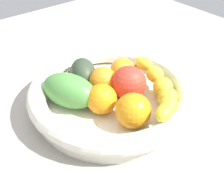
# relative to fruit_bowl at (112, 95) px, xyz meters

# --- Properties ---
(kitchen_counter) EXTENTS (1.20, 1.20, 0.03)m
(kitchen_counter) POSITION_rel_fruit_bowl_xyz_m (0.00, 0.00, -0.05)
(kitchen_counter) COLOR #9D968D
(kitchen_counter) RESTS_ON ground
(fruit_bowl) EXTENTS (0.34, 0.34, 0.06)m
(fruit_bowl) POSITION_rel_fruit_bowl_xyz_m (0.00, 0.00, 0.00)
(fruit_bowl) COLOR silver
(fruit_bowl) RESTS_ON kitchen_counter
(banana_draped_left) EXTENTS (0.13, 0.19, 0.05)m
(banana_draped_left) POSITION_rel_fruit_bowl_xyz_m (-0.07, 0.07, 0.02)
(banana_draped_left) COLOR yellow
(banana_draped_left) RESTS_ON fruit_bowl
(orange_front) EXTENTS (0.06, 0.06, 0.06)m
(orange_front) POSITION_rel_fruit_bowl_xyz_m (-0.06, -0.04, 0.02)
(orange_front) COLOR orange
(orange_front) RESTS_ON fruit_bowl
(orange_mid_left) EXTENTS (0.06, 0.06, 0.06)m
(orange_mid_left) POSITION_rel_fruit_bowl_xyz_m (0.00, -0.03, 0.02)
(orange_mid_left) COLOR orange
(orange_mid_left) RESTS_ON fruit_bowl
(orange_mid_right) EXTENTS (0.06, 0.06, 0.06)m
(orange_mid_right) POSITION_rel_fruit_bowl_xyz_m (0.04, 0.02, 0.02)
(orange_mid_right) COLOR orange
(orange_mid_right) RESTS_ON fruit_bowl
(orange_rear) EXTENTS (0.07, 0.07, 0.07)m
(orange_rear) POSITION_rel_fruit_bowl_xyz_m (0.02, 0.09, 0.02)
(orange_rear) COLOR orange
(orange_rear) RESTS_ON fruit_bowl
(avocado_dark) EXTENTS (0.09, 0.10, 0.06)m
(avocado_dark) POSITION_rel_fruit_bowl_xyz_m (0.01, -0.08, 0.02)
(avocado_dark) COLOR #303F2C
(avocado_dark) RESTS_ON fruit_bowl
(mango_green) EXTENTS (0.11, 0.14, 0.07)m
(mango_green) POSITION_rel_fruit_bowl_xyz_m (0.08, -0.04, 0.02)
(mango_green) COLOR #4C8C3F
(mango_green) RESTS_ON fruit_bowl
(tomato_red) EXTENTS (0.07, 0.07, 0.07)m
(tomato_red) POSITION_rel_fruit_bowl_xyz_m (-0.03, 0.02, 0.03)
(tomato_red) COLOR red
(tomato_red) RESTS_ON fruit_bowl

